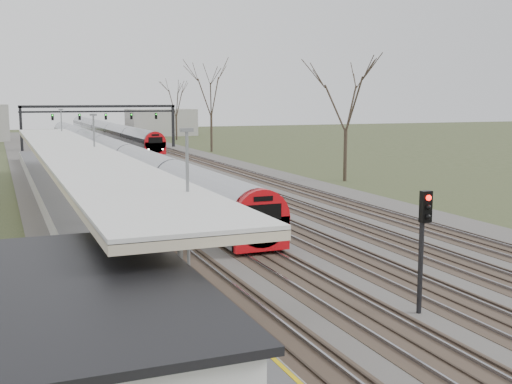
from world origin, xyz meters
The scene contains 10 objects.
track_bed centered at (0.26, 55.00, 0.06)m, with size 24.00×160.00×0.22m.
platform centered at (-9.05, 37.50, 0.50)m, with size 3.50×69.00×1.00m, color #9E9B93.
canopy centered at (-9.05, 32.99, 3.93)m, with size 4.10×50.00×3.11m.
station_building centered at (-12.50, 8.00, 1.60)m, with size 6.00×9.00×3.20m, color silver.
signal_gantry centered at (0.29, 84.99, 4.91)m, with size 21.00×0.59×6.08m.
tree_east_far centered at (14.00, 42.00, 7.29)m, with size 5.00×5.00×10.30m.
train_near centered at (-2.50, 65.29, 1.48)m, with size 2.62×90.21×3.05m.
train_far centered at (4.50, 107.86, 1.48)m, with size 2.62×75.21×3.05m.
passenger centered at (-9.17, 13.80, 1.92)m, with size 0.67×0.44×1.84m, color #2E4859.
signal_post centered at (-0.75, 11.48, 2.72)m, with size 0.35×0.45×4.10m.
Camera 1 is at (-13.08, -4.90, 6.94)m, focal length 45.00 mm.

